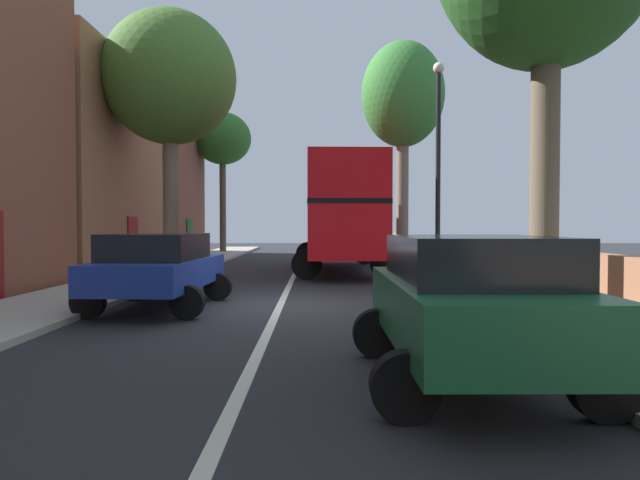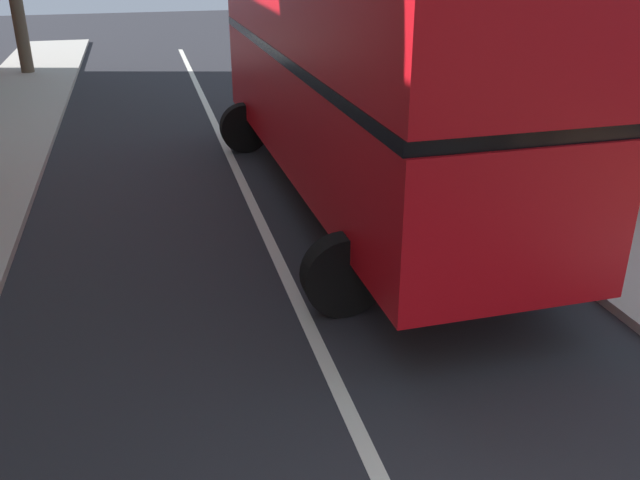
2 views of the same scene
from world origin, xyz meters
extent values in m
cube|color=red|center=(1.70, 9.08, 1.55)|extent=(2.66, 10.26, 1.70)
cube|color=black|center=(1.70, 9.08, 2.48)|extent=(2.69, 10.15, 0.16)
cube|color=black|center=(1.62, 14.17, 1.64)|extent=(2.20, 0.10, 1.19)
cylinder|color=black|center=(0.36, 12.54, 0.50)|extent=(1.00, 0.32, 1.00)
cylinder|color=black|center=(2.92, 12.58, 0.50)|extent=(1.00, 0.32, 1.00)
cylinder|color=black|center=(0.48, 5.59, 0.50)|extent=(1.00, 0.32, 1.00)
cylinder|color=black|center=(3.04, 5.63, 0.50)|extent=(1.00, 0.32, 1.00)
camera|label=1|loc=(0.81, -12.27, 1.76)|focal=31.10mm
camera|label=2|loc=(-1.59, -1.28, 4.16)|focal=38.31mm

